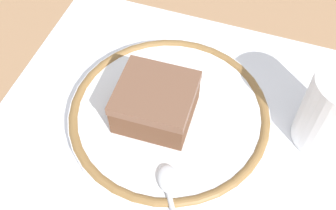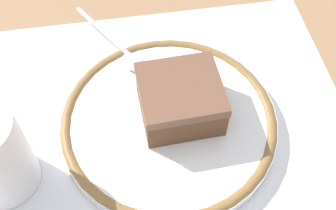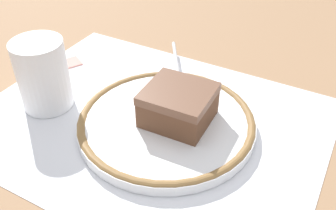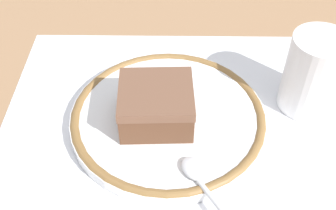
% 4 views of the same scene
% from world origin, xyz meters
% --- Properties ---
extents(ground_plane, '(2.40, 2.40, 0.00)m').
position_xyz_m(ground_plane, '(0.00, 0.00, 0.00)').
color(ground_plane, '#9E7551').
extents(placemat, '(0.45, 0.35, 0.00)m').
position_xyz_m(placemat, '(0.00, 0.00, 0.00)').
color(placemat, white).
rests_on(placemat, ground_plane).
extents(plate, '(0.23, 0.23, 0.02)m').
position_xyz_m(plate, '(-0.03, -0.00, 0.01)').
color(plate, white).
rests_on(plate, placemat).
extents(cake_slice, '(0.09, 0.08, 0.05)m').
position_xyz_m(cake_slice, '(-0.04, -0.01, 0.04)').
color(cake_slice, brown).
rests_on(cake_slice, plate).
extents(spoon, '(0.08, 0.12, 0.01)m').
position_xyz_m(spoon, '(0.01, -0.10, 0.02)').
color(spoon, silver).
rests_on(spoon, plate).
extents(cup, '(0.07, 0.07, 0.10)m').
position_xyz_m(cup, '(0.14, 0.03, 0.04)').
color(cup, white).
rests_on(cup, placemat).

